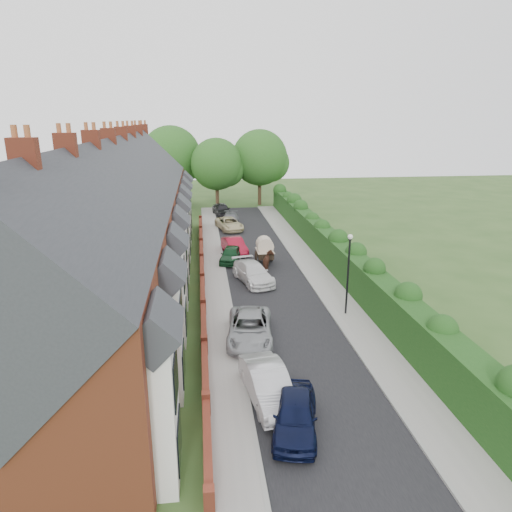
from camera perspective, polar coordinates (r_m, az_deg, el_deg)
The scene contains 24 objects.
ground at distance 24.72m, azimuth 6.33°, elevation -11.51°, with size 140.00×140.00×0.00m, color #2D4C1E.
road at distance 34.51m, azimuth 1.37°, elevation -2.95°, with size 6.00×58.00×0.02m, color black.
pavement_hedge_side at distance 35.30m, azimuth 7.98°, elevation -2.57°, with size 2.20×58.00×0.12m, color gray.
pavement_house_side at distance 34.18m, azimuth -5.04°, elevation -3.12°, with size 1.70×58.00×0.12m, color gray.
kerb_hedge_side at distance 35.05m, azimuth 6.32°, elevation -2.64°, with size 0.18×58.00×0.13m, color gray.
kerb_house_side at distance 34.20m, azimuth -3.69°, elevation -3.07°, with size 0.18×58.00×0.13m, color gray.
hedge at distance 35.33m, azimuth 10.90°, elevation -0.07°, with size 2.10×58.00×2.85m.
terrace_row at distance 32.41m, azimuth -16.78°, elevation 3.25°, with size 9.05×40.50×11.50m.
garden_wall_row at distance 33.09m, azimuth -6.72°, elevation -3.12°, with size 0.35×40.35×1.10m.
lamppost at distance 27.88m, azimuth 11.49°, elevation -1.04°, with size 0.32×0.32×5.16m.
tree_far_left at distance 61.54m, azimuth -4.63°, elevation 11.22°, with size 7.14×6.80×9.29m.
tree_far_right at distance 64.01m, azimuth 0.80°, elevation 12.03°, with size 7.98×7.60×10.31m.
tree_far_back at distance 64.48m, azimuth -10.17°, elevation 12.08°, with size 8.40×8.00×10.82m.
car_navy at distance 18.76m, azimuth 4.92°, elevation -19.08°, with size 1.67×4.16×1.42m, color black.
car_silver_a at distance 20.32m, azimuth 1.51°, elevation -15.74°, with size 1.60×4.59×1.51m, color #AEAEB3.
car_silver_b at distance 25.17m, azimuth -0.78°, elevation -9.01°, with size 2.39×5.19×1.44m, color #95979B.
car_white at distance 33.77m, azimuth -0.37°, elevation -2.13°, with size 2.00×4.92×1.43m, color silver.
car_green at distance 38.56m, azimuth -3.14°, elevation 0.20°, with size 1.57×3.91×1.33m, color #10381B.
car_red at distance 40.93m, azimuth -2.73°, elevation 1.27°, with size 1.51×4.34×1.43m, color maroon.
car_beige at distance 49.85m, azimuth -3.36°, elevation 4.04°, with size 2.22×4.81×1.34m, color beige.
car_grey at distance 51.81m, azimuth -3.21°, elevation 4.55°, with size 1.91×4.69×1.36m, color slate.
car_black at distance 57.38m, azimuth -4.29°, elevation 5.82°, with size 1.78×4.43×1.51m, color black.
horse at distance 36.12m, azimuth 1.55°, elevation -0.73°, with size 0.85×1.88×1.58m, color #422418.
horse_cart at distance 37.89m, azimuth 1.10°, elevation 0.94°, with size 1.44×3.18×2.29m.
Camera 1 is at (-5.30, -21.12, 11.70)m, focal length 32.00 mm.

